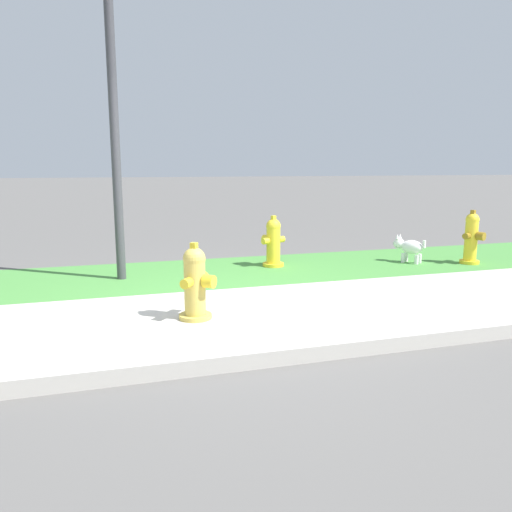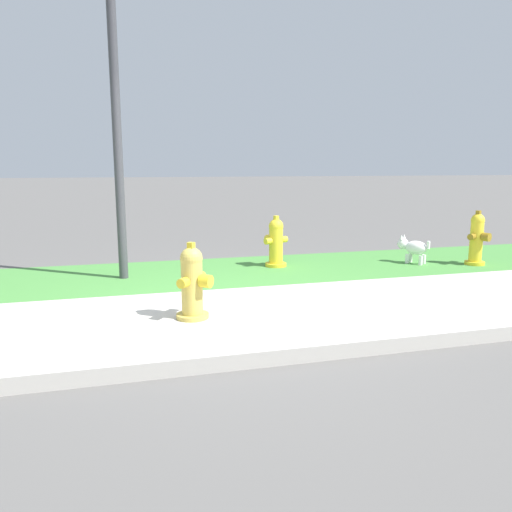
{
  "view_description": "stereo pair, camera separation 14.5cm",
  "coord_description": "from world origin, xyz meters",
  "views": [
    {
      "loc": [
        -1.16,
        -4.35,
        1.4
      ],
      "look_at": [
        0.43,
        0.93,
        0.4
      ],
      "focal_mm": 35.0,
      "sensor_mm": 36.0,
      "label": 1
    },
    {
      "loc": [
        -1.02,
        -4.39,
        1.4
      ],
      "look_at": [
        0.43,
        0.93,
        0.4
      ],
      "focal_mm": 35.0,
      "sensor_mm": 36.0,
      "label": 2
    }
  ],
  "objects": [
    {
      "name": "ground_plane",
      "position": [
        0.0,
        0.0,
        0.0
      ],
      "size": [
        120.0,
        120.0,
        0.0
      ],
      "primitive_type": "plane",
      "color": "#5B5956"
    },
    {
      "name": "sidewalk_pavement",
      "position": [
        0.0,
        0.0,
        0.01
      ],
      "size": [
        18.0,
        2.12,
        0.01
      ],
      "primitive_type": "cube",
      "color": "#BCB7AD",
      "rests_on": "ground"
    },
    {
      "name": "grass_verge",
      "position": [
        0.0,
        2.03,
        0.0
      ],
      "size": [
        18.0,
        1.94,
        0.01
      ],
      "primitive_type": "cube",
      "color": "#47893D",
      "rests_on": "ground"
    },
    {
      "name": "street_curb",
      "position": [
        0.0,
        -1.14,
        0.06
      ],
      "size": [
        18.0,
        0.16,
        0.12
      ],
      "primitive_type": "cube",
      "color": "#BCB7AD",
      "rests_on": "ground"
    },
    {
      "name": "fire_hydrant_far_end",
      "position": [
        1.06,
        2.19,
        0.34
      ],
      "size": [
        0.38,
        0.35,
        0.72
      ],
      "rotation": [
        0.0,
        0.0,
        0.38
      ],
      "color": "yellow",
      "rests_on": "ground"
    },
    {
      "name": "fire_hydrant_across_street",
      "position": [
        3.86,
        1.54,
        0.38
      ],
      "size": [
        0.36,
        0.33,
        0.78
      ],
      "rotation": [
        0.0,
        0.0,
        3.55
      ],
      "color": "yellow",
      "rests_on": "ground"
    },
    {
      "name": "fire_hydrant_near_corner",
      "position": [
        -0.41,
        0.05,
        0.34
      ],
      "size": [
        0.35,
        0.35,
        0.72
      ],
      "rotation": [
        0.0,
        0.0,
        4.02
      ],
      "color": "gold",
      "rests_on": "ground"
    },
    {
      "name": "small_white_dog",
      "position": [
        3.05,
        1.87,
        0.23
      ],
      "size": [
        0.36,
        0.44,
        0.41
      ],
      "rotation": [
        0.0,
        0.0,
        2.14
      ],
      "color": "white",
      "rests_on": "ground"
    },
    {
      "name": "street_lamp",
      "position": [
        -1.01,
        1.98,
        2.91
      ],
      "size": [
        0.32,
        0.32,
        4.37
      ],
      "color": "#3D3D42",
      "rests_on": "ground"
    }
  ]
}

